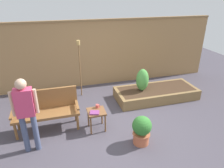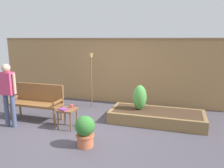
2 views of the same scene
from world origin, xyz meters
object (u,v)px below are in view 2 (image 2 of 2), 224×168
at_px(side_table, 67,112).
at_px(tiki_torch, 91,70).
at_px(shrub_near_bench, 140,97).
at_px(garden_bench, 38,99).
at_px(potted_boxwood, 85,130).
at_px(book_on_table, 63,109).
at_px(person_by_bench, 8,90).
at_px(cup_on_table, 72,106).

distance_m(side_table, tiki_torch, 1.95).
bearing_deg(shrub_near_bench, side_table, -146.32).
xyz_separation_m(garden_bench, potted_boxwood, (1.88, -1.11, -0.20)).
xyz_separation_m(potted_boxwood, tiki_torch, (-0.89, 2.53, 0.82)).
xyz_separation_m(garden_bench, book_on_table, (1.03, -0.45, -0.05)).
height_order(garden_bench, book_on_table, garden_bench).
bearing_deg(side_table, book_on_table, -124.44).
distance_m(tiki_torch, person_by_bench, 2.49).
height_order(book_on_table, potted_boxwood, potted_boxwood).
height_order(side_table, tiki_torch, tiki_torch).
bearing_deg(person_by_bench, cup_on_table, 17.76).
height_order(potted_boxwood, shrub_near_bench, shrub_near_bench).
height_order(cup_on_table, person_by_bench, person_by_bench).
distance_m(cup_on_table, tiki_torch, 1.78).
bearing_deg(person_by_bench, potted_boxwood, -10.68).
relative_size(cup_on_table, tiki_torch, 0.07).
height_order(garden_bench, cup_on_table, garden_bench).
xyz_separation_m(potted_boxwood, person_by_bench, (-2.18, 0.41, 0.59)).
height_order(cup_on_table, potted_boxwood, potted_boxwood).
bearing_deg(book_on_table, cup_on_table, 78.80).
bearing_deg(garden_bench, cup_on_table, -11.65).
xyz_separation_m(garden_bench, person_by_bench, (-0.30, -0.70, 0.39)).
height_order(cup_on_table, shrub_near_bench, shrub_near_bench).
xyz_separation_m(side_table, person_by_bench, (-1.39, -0.33, 0.54)).
height_order(side_table, shrub_near_bench, shrub_near_bench).
relative_size(potted_boxwood, tiki_torch, 0.38).
bearing_deg(tiki_torch, cup_on_table, -84.70).
bearing_deg(cup_on_table, person_by_bench, -162.24).
xyz_separation_m(cup_on_table, shrub_near_bench, (1.51, 0.91, 0.10)).
height_order(book_on_table, person_by_bench, person_by_bench).
bearing_deg(cup_on_table, book_on_table, -117.44).
xyz_separation_m(garden_bench, shrub_near_bench, (2.65, 0.68, 0.08)).
bearing_deg(cup_on_table, side_table, -112.52).
bearing_deg(potted_boxwood, garden_bench, 149.45).
distance_m(cup_on_table, person_by_bench, 1.57).
xyz_separation_m(book_on_table, person_by_bench, (-1.33, -0.25, 0.44)).
bearing_deg(cup_on_table, garden_bench, 168.35).
bearing_deg(potted_boxwood, shrub_near_bench, 66.53).
distance_m(garden_bench, side_table, 1.16).
xyz_separation_m(shrub_near_bench, tiki_torch, (-1.67, 0.74, 0.54)).
distance_m(side_table, shrub_near_bench, 1.90).
xyz_separation_m(book_on_table, shrub_near_bench, (1.63, 1.13, 0.13)).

